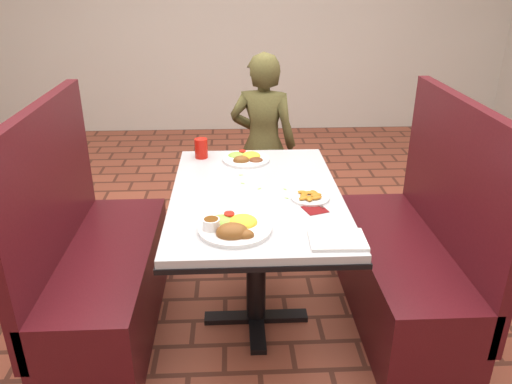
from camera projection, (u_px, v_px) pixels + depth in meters
dining_table at (256, 210)px, 2.41m from camera, size 0.81×1.21×0.75m
booth_bench_left at (98, 271)px, 2.51m from camera, size 0.47×1.20×1.17m
booth_bench_right at (410, 263)px, 2.58m from camera, size 0.47×1.20×1.17m
diner_person at (263, 145)px, 3.41m from camera, size 0.51×0.39×1.24m
near_dinner_plate at (233, 224)px, 2.00m from camera, size 0.30×0.30×0.09m
far_dinner_plate at (246, 156)px, 2.76m from camera, size 0.26×0.26×0.07m
plantain_plate at (310, 197)px, 2.30m from camera, size 0.18×0.18×0.03m
maroon_napkin at (315, 209)px, 2.20m from camera, size 0.12×0.12×0.00m
spoon_utensil at (315, 202)px, 2.26m from camera, size 0.07×0.13×0.00m
red_tumbler at (201, 148)px, 2.79m from camera, size 0.07×0.07×0.11m
paper_napkin at (337, 240)px, 1.94m from camera, size 0.22×0.17×0.01m
knife_utensil at (235, 227)px, 2.03m from camera, size 0.06×0.18×0.00m
fork_utensil at (237, 232)px, 1.99m from camera, size 0.07×0.15×0.00m
lettuce_shreds at (264, 187)px, 2.43m from camera, size 0.28×0.32×0.00m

